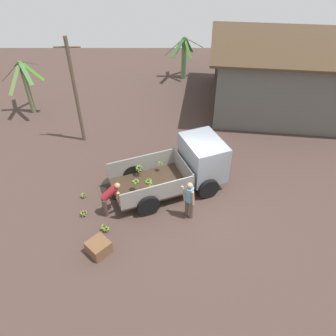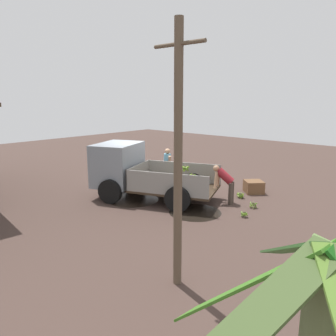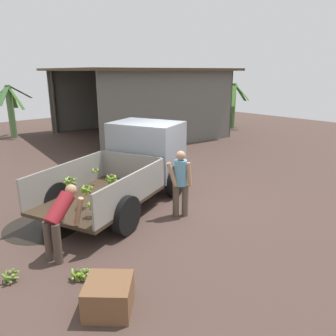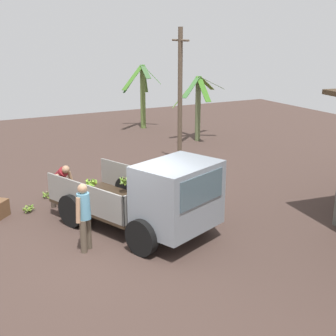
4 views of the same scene
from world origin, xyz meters
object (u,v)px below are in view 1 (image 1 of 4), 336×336
object	(u,v)px
banana_bunch_on_ground_2	(84,213)
wooden_crate_0	(99,247)
utility_pole	(75,91)
banana_bunch_on_ground_3	(104,227)
banana_bunch_on_ground_1	(84,195)
person_foreground_visitor	(189,198)
banana_bunch_on_ground_0	(106,229)
person_worker_loading	(109,197)
cargo_truck	(192,163)

from	to	relation	value
banana_bunch_on_ground_2	wooden_crate_0	size ratio (longest dim) A/B	0.42
banana_bunch_on_ground_2	wooden_crate_0	distance (m)	1.88
utility_pole	banana_bunch_on_ground_3	size ratio (longest dim) A/B	18.07
banana_bunch_on_ground_2	banana_bunch_on_ground_1	bearing A→B (deg)	101.83
utility_pole	banana_bunch_on_ground_1	size ratio (longest dim) A/B	20.11
person_foreground_visitor	banana_bunch_on_ground_0	world-z (taller)	person_foreground_visitor
banana_bunch_on_ground_3	person_foreground_visitor	bearing A→B (deg)	12.19
banana_bunch_on_ground_0	wooden_crate_0	size ratio (longest dim) A/B	0.38
banana_bunch_on_ground_1	banana_bunch_on_ground_2	world-z (taller)	banana_bunch_on_ground_2
banana_bunch_on_ground_3	wooden_crate_0	bearing A→B (deg)	-90.25
person_worker_loading	banana_bunch_on_ground_0	distance (m)	1.16
person_foreground_visitor	banana_bunch_on_ground_1	bearing A→B (deg)	-57.08
person_foreground_visitor	banana_bunch_on_ground_3	xyz separation A→B (m)	(-3.05, -0.66, -0.78)
utility_pole	banana_bunch_on_ground_2	bearing A→B (deg)	-78.73
wooden_crate_0	banana_bunch_on_ground_3	bearing A→B (deg)	89.75
banana_bunch_on_ground_2	banana_bunch_on_ground_3	distance (m)	1.10
person_foreground_visitor	banana_bunch_on_ground_1	size ratio (longest dim) A/B	6.51
banana_bunch_on_ground_1	banana_bunch_on_ground_2	distance (m)	0.99
banana_bunch_on_ground_0	banana_bunch_on_ground_2	xyz separation A→B (m)	(-0.95, 0.77, 0.02)
person_foreground_visitor	cargo_truck	bearing A→B (deg)	-139.77
banana_bunch_on_ground_0	banana_bunch_on_ground_2	distance (m)	1.22
person_foreground_visitor	banana_bunch_on_ground_2	distance (m)	3.99
cargo_truck	person_worker_loading	xyz separation A→B (m)	(-3.12, -1.69, -0.25)
banana_bunch_on_ground_0	wooden_crate_0	bearing A→B (deg)	-95.83
person_worker_loading	banana_bunch_on_ground_2	bearing A→B (deg)	169.58
cargo_truck	banana_bunch_on_ground_0	world-z (taller)	cargo_truck
cargo_truck	banana_bunch_on_ground_3	world-z (taller)	cargo_truck
utility_pole	banana_bunch_on_ground_1	world-z (taller)	utility_pole
person_foreground_visitor	banana_bunch_on_ground_2	world-z (taller)	person_foreground_visitor
banana_bunch_on_ground_3	banana_bunch_on_ground_1	bearing A→B (deg)	122.54
cargo_truck	person_worker_loading	world-z (taller)	cargo_truck
person_foreground_visitor	person_worker_loading	distance (m)	2.92
utility_pole	person_worker_loading	xyz separation A→B (m)	(2.04, -5.00, -1.80)
cargo_truck	banana_bunch_on_ground_0	size ratio (longest dim) A/B	18.79
banana_bunch_on_ground_1	wooden_crate_0	xyz separation A→B (m)	(1.06, -2.65, 0.13)
utility_pole	wooden_crate_0	xyz separation A→B (m)	(1.88, -6.84, -2.35)
banana_bunch_on_ground_0	wooden_crate_0	distance (m)	0.92
utility_pole	cargo_truck	bearing A→B (deg)	-32.66
cargo_truck	banana_bunch_on_ground_2	world-z (taller)	cargo_truck
utility_pole	person_worker_loading	world-z (taller)	utility_pole
cargo_truck	wooden_crate_0	bearing A→B (deg)	-154.66
utility_pole	person_worker_loading	size ratio (longest dim) A/B	3.76
person_worker_loading	banana_bunch_on_ground_1	world-z (taller)	person_worker_loading
person_worker_loading	banana_bunch_on_ground_3	distance (m)	1.10
banana_bunch_on_ground_0	banana_bunch_on_ground_2	bearing A→B (deg)	140.87
person_worker_loading	wooden_crate_0	bearing A→B (deg)	-114.80
banana_bunch_on_ground_1	banana_bunch_on_ground_0	bearing A→B (deg)	-56.56
person_foreground_visitor	person_worker_loading	xyz separation A→B (m)	(-2.91, 0.21, -0.11)
wooden_crate_0	utility_pole	bearing A→B (deg)	105.40
person_worker_loading	wooden_crate_0	distance (m)	1.93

